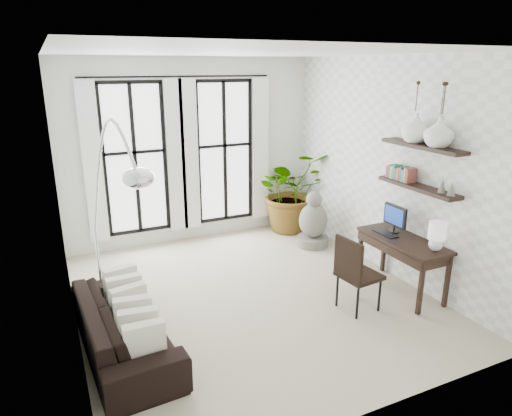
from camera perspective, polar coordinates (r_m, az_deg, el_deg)
floor at (r=6.45m, az=-0.65°, el=-10.85°), size 5.00×5.00×0.00m
ceiling at (r=5.68m, az=-0.76°, el=18.90°), size 5.00×5.00×0.00m
wall_left at (r=5.38m, az=-23.11°, el=0.31°), size 0.00×5.00×5.00m
wall_right at (r=7.07m, az=16.22°, el=4.85°), size 0.00×5.00×5.00m
wall_back at (r=8.15m, az=-8.02°, el=6.97°), size 4.50×0.00×4.50m
windows at (r=8.04m, az=-9.23°, el=6.48°), size 3.26×0.13×2.65m
wall_shelves at (r=6.43m, az=19.55°, el=4.51°), size 0.25×1.30×0.60m
sofa at (r=5.39m, az=-16.23°, el=-14.00°), size 0.94×2.14×0.61m
throw_pillows at (r=5.30m, az=-15.33°, el=-12.03°), size 0.40×1.52×0.40m
plant at (r=8.69m, az=4.44°, el=2.17°), size 1.40×1.22×1.55m
desk at (r=6.54m, az=18.16°, el=-4.27°), size 0.56×1.33×1.18m
desk_chair at (r=5.96m, az=12.22°, el=-7.58°), size 0.52×0.52×1.01m
arc_lamp at (r=5.32m, az=-17.59°, el=4.44°), size 0.76×1.38×2.52m
buddha at (r=8.03m, az=7.14°, el=-1.90°), size 0.55×0.55×0.99m
vase_a at (r=6.14m, az=21.93°, el=8.82°), size 0.37×0.37×0.38m
vase_b at (r=6.42m, az=19.34°, el=9.41°), size 0.37×0.37×0.38m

